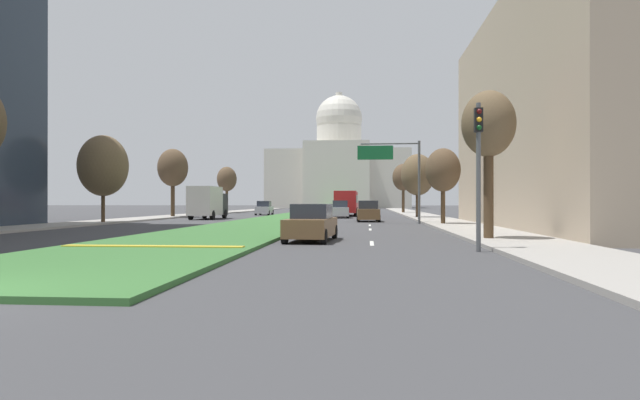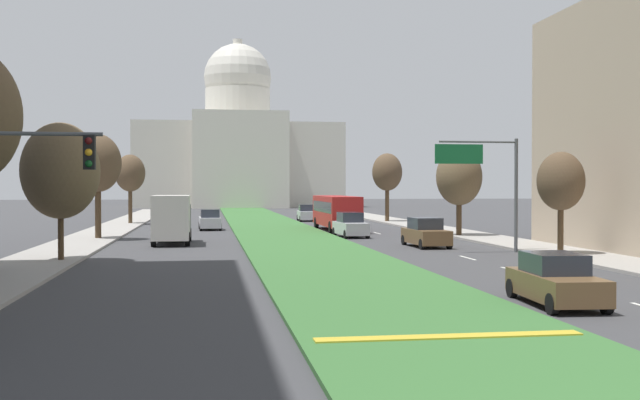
{
  "view_description": "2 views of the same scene",
  "coord_description": "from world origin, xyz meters",
  "px_view_note": "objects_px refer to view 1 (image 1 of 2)",
  "views": [
    {
      "loc": [
        7.62,
        -8.54,
        1.77
      ],
      "look_at": [
        2.27,
        51.82,
        1.91
      ],
      "focal_mm": 29.73,
      "sensor_mm": 36.0,
      "label": 1
    },
    {
      "loc": [
        -5.75,
        -7.65,
        3.76
      ],
      "look_at": [
        2.07,
        44.74,
        2.82
      ],
      "focal_mm": 42.44,
      "sensor_mm": 36.0,
      "label": 2
    }
  ],
  "objects_px": {
    "traffic_light_near_right": "(479,157)",
    "sedan_far_horizon": "(264,208)",
    "street_tree_left_distant": "(227,179)",
    "sedan_distant": "(340,210)",
    "street_tree_left_far": "(173,168)",
    "street_tree_left_mid": "(103,166)",
    "city_bus": "(347,201)",
    "sedan_very_far": "(350,207)",
    "street_tree_right_mid": "(443,170)",
    "capitol_building": "(339,169)",
    "box_truck_delivery": "(208,202)",
    "overhead_guide_sign": "(397,165)",
    "street_tree_right_distant": "(403,178)",
    "street_tree_right_near": "(488,127)",
    "sedan_lead_stopped": "(311,223)",
    "sedan_midblock": "(368,212)",
    "street_tree_right_far": "(418,175)"
  },
  "relations": [
    {
      "from": "sedan_lead_stopped",
      "to": "sedan_midblock",
      "type": "bearing_deg",
      "value": 83.67
    },
    {
      "from": "street_tree_right_far",
      "to": "sedan_very_far",
      "type": "relative_size",
      "value": 1.55
    },
    {
      "from": "capitol_building",
      "to": "street_tree_right_mid",
      "type": "distance_m",
      "value": 105.81
    },
    {
      "from": "street_tree_right_far",
      "to": "sedan_very_far",
      "type": "bearing_deg",
      "value": 105.95
    },
    {
      "from": "street_tree_right_near",
      "to": "sedan_distant",
      "type": "height_order",
      "value": "street_tree_right_near"
    },
    {
      "from": "overhead_guide_sign",
      "to": "street_tree_left_mid",
      "type": "bearing_deg",
      "value": -174.52
    },
    {
      "from": "street_tree_right_distant",
      "to": "sedan_very_far",
      "type": "bearing_deg",
      "value": 151.49
    },
    {
      "from": "street_tree_left_distant",
      "to": "street_tree_right_distant",
      "type": "distance_m",
      "value": 26.27
    },
    {
      "from": "street_tree_right_near",
      "to": "sedan_far_horizon",
      "type": "bearing_deg",
      "value": 113.11
    },
    {
      "from": "traffic_light_near_right",
      "to": "overhead_guide_sign",
      "type": "bearing_deg",
      "value": 93.81
    },
    {
      "from": "sedan_very_far",
      "to": "street_tree_left_mid",
      "type": "bearing_deg",
      "value": -112.64
    },
    {
      "from": "street_tree_left_far",
      "to": "sedan_far_horizon",
      "type": "height_order",
      "value": "street_tree_left_far"
    },
    {
      "from": "traffic_light_near_right",
      "to": "sedan_very_far",
      "type": "xyz_separation_m",
      "value": [
        -6.53,
        63.76,
        -2.47
      ]
    },
    {
      "from": "sedan_lead_stopped",
      "to": "sedan_distant",
      "type": "distance_m",
      "value": 32.71
    },
    {
      "from": "overhead_guide_sign",
      "to": "street_tree_right_mid",
      "type": "xyz_separation_m",
      "value": [
        3.22,
        -2.48,
        -0.59
      ]
    },
    {
      "from": "street_tree_left_distant",
      "to": "sedan_distant",
      "type": "distance_m",
      "value": 28.57
    },
    {
      "from": "street_tree_right_near",
      "to": "street_tree_left_distant",
      "type": "distance_m",
      "value": 60.03
    },
    {
      "from": "sedan_lead_stopped",
      "to": "sedan_very_far",
      "type": "bearing_deg",
      "value": 90.19
    },
    {
      "from": "sedan_lead_stopped",
      "to": "sedan_far_horizon",
      "type": "height_order",
      "value": "sedan_far_horizon"
    },
    {
      "from": "street_tree_left_mid",
      "to": "street_tree_left_distant",
      "type": "relative_size",
      "value": 1.0
    },
    {
      "from": "street_tree_right_mid",
      "to": "street_tree_left_far",
      "type": "xyz_separation_m",
      "value": [
        -26.55,
        16.35,
        1.34
      ]
    },
    {
      "from": "traffic_light_near_right",
      "to": "street_tree_right_near",
      "type": "height_order",
      "value": "street_tree_right_near"
    },
    {
      "from": "street_tree_left_mid",
      "to": "street_tree_left_far",
      "type": "xyz_separation_m",
      "value": [
        -0.44,
        16.07,
        0.83
      ]
    },
    {
      "from": "sedan_distant",
      "to": "city_bus",
      "type": "xyz_separation_m",
      "value": [
        0.38,
        8.5,
        0.91
      ]
    },
    {
      "from": "overhead_guide_sign",
      "to": "street_tree_left_distant",
      "type": "distance_m",
      "value": 42.84
    },
    {
      "from": "street_tree_right_far",
      "to": "sedan_midblock",
      "type": "bearing_deg",
      "value": -120.66
    },
    {
      "from": "capitol_building",
      "to": "street_tree_right_distant",
      "type": "xyz_separation_m",
      "value": [
        12.93,
        -65.91,
        -5.32
      ]
    },
    {
      "from": "sedan_lead_stopped",
      "to": "city_bus",
      "type": "xyz_separation_m",
      "value": [
        -0.0,
        41.2,
        0.99
      ]
    },
    {
      "from": "street_tree_right_mid",
      "to": "street_tree_right_far",
      "type": "distance_m",
      "value": 15.7
    },
    {
      "from": "street_tree_right_near",
      "to": "street_tree_left_distant",
      "type": "xyz_separation_m",
      "value": [
        -26.3,
        53.97,
        0.01
      ]
    },
    {
      "from": "overhead_guide_sign",
      "to": "street_tree_left_far",
      "type": "distance_m",
      "value": 27.16
    },
    {
      "from": "capitol_building",
      "to": "street_tree_right_distant",
      "type": "height_order",
      "value": "capitol_building"
    },
    {
      "from": "street_tree_right_near",
      "to": "sedan_far_horizon",
      "type": "distance_m",
      "value": 47.36
    },
    {
      "from": "street_tree_right_near",
      "to": "sedan_very_far",
      "type": "bearing_deg",
      "value": 97.75
    },
    {
      "from": "city_bus",
      "to": "sedan_very_far",
      "type": "bearing_deg",
      "value": 90.61
    },
    {
      "from": "capitol_building",
      "to": "street_tree_left_mid",
      "type": "distance_m",
      "value": 105.47
    },
    {
      "from": "traffic_light_near_right",
      "to": "sedan_far_horizon",
      "type": "height_order",
      "value": "traffic_light_near_right"
    },
    {
      "from": "street_tree_left_far",
      "to": "sedan_lead_stopped",
      "type": "bearing_deg",
      "value": -60.17
    },
    {
      "from": "traffic_light_near_right",
      "to": "sedan_far_horizon",
      "type": "bearing_deg",
      "value": 109.41
    },
    {
      "from": "capitol_building",
      "to": "box_truck_delivery",
      "type": "distance_m",
      "value": 93.9
    },
    {
      "from": "traffic_light_near_right",
      "to": "sedan_very_far",
      "type": "bearing_deg",
      "value": 95.85
    },
    {
      "from": "street_tree_left_mid",
      "to": "sedan_midblock",
      "type": "xyz_separation_m",
      "value": [
        20.65,
        6.78,
        -3.69
      ]
    },
    {
      "from": "sedan_lead_stopped",
      "to": "sedan_very_far",
      "type": "height_order",
      "value": "sedan_very_far"
    },
    {
      "from": "street_tree_right_mid",
      "to": "street_tree_right_distant",
      "type": "bearing_deg",
      "value": 90.37
    },
    {
      "from": "box_truck_delivery",
      "to": "overhead_guide_sign",
      "type": "bearing_deg",
      "value": -26.99
    },
    {
      "from": "overhead_guide_sign",
      "to": "box_truck_delivery",
      "type": "relative_size",
      "value": 1.02
    },
    {
      "from": "sedan_very_far",
      "to": "sedan_far_horizon",
      "type": "bearing_deg",
      "value": -124.4
    },
    {
      "from": "city_bus",
      "to": "overhead_guide_sign",
      "type": "bearing_deg",
      "value": -78.07
    },
    {
      "from": "street_tree_right_near",
      "to": "city_bus",
      "type": "bearing_deg",
      "value": 100.83
    },
    {
      "from": "sedan_lead_stopped",
      "to": "street_tree_right_far",
      "type": "bearing_deg",
      "value": 76.38
    }
  ]
}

